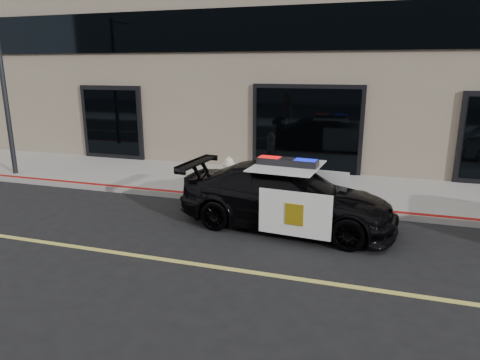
% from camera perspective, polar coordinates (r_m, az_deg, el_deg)
% --- Properties ---
extents(ground, '(120.00, 120.00, 0.00)m').
position_cam_1_polar(ground, '(7.28, 7.66, -12.96)').
color(ground, black).
rests_on(ground, ground).
extents(sidewalk_n, '(60.00, 3.50, 0.15)m').
position_cam_1_polar(sidewalk_n, '(12.12, 12.01, -1.32)').
color(sidewalk_n, gray).
rests_on(sidewalk_n, ground).
extents(police_car, '(2.69, 4.97, 1.52)m').
position_cam_1_polar(police_car, '(9.26, 6.21, -2.19)').
color(police_car, black).
rests_on(police_car, ground).
extents(fire_hydrant, '(0.40, 0.55, 0.88)m').
position_cam_1_polar(fire_hydrant, '(11.72, -1.49, 0.90)').
color(fire_hydrant, beige).
rests_on(fire_hydrant, sidewalk_n).
extents(street_light, '(0.15, 1.32, 5.18)m').
position_cam_1_polar(street_light, '(14.80, -29.26, 11.58)').
color(street_light, black).
rests_on(street_light, sidewalk_n).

